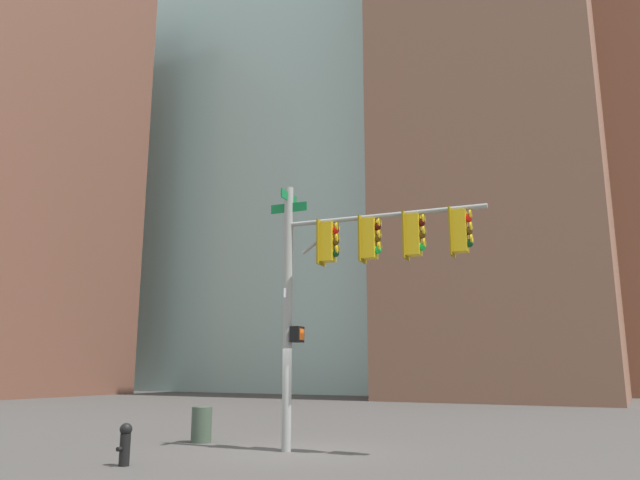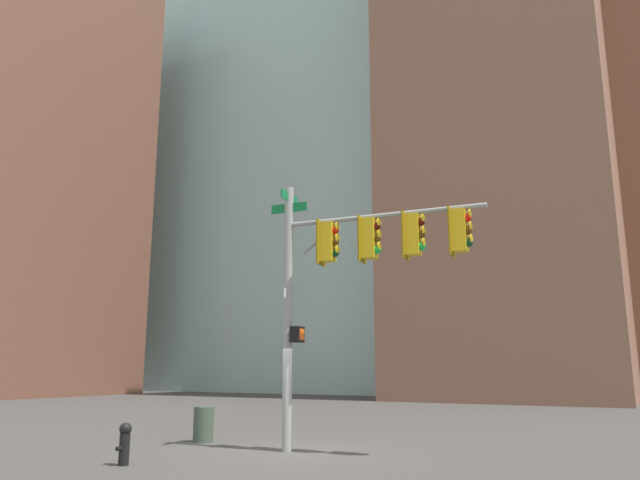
# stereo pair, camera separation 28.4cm
# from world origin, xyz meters

# --- Properties ---
(ground_plane) EXTENTS (200.00, 200.00, 0.00)m
(ground_plane) POSITION_xyz_m (0.00, 0.00, 0.00)
(ground_plane) COLOR #423F3D
(signal_pole_assembly) EXTENTS (1.13, 5.64, 6.75)m
(signal_pole_assembly) POSITION_xyz_m (-0.06, 1.65, 4.58)
(signal_pole_assembly) COLOR gray
(signal_pole_assembly) RESTS_ON ground_plane
(fire_hydrant) EXTENTS (0.34, 0.26, 0.87)m
(fire_hydrant) POSITION_xyz_m (3.63, -1.97, 0.47)
(fire_hydrant) COLOR black
(fire_hydrant) RESTS_ON ground_plane
(litter_bin) EXTENTS (0.56, 0.56, 0.95)m
(litter_bin) POSITION_xyz_m (-0.40, -3.15, 0.47)
(litter_bin) COLOR #384738
(litter_bin) RESTS_ON ground_plane
(building_brick_nearside) EXTENTS (22.50, 14.47, 38.51)m
(building_brick_nearside) POSITION_xyz_m (-33.73, -0.37, 19.25)
(building_brick_nearside) COLOR #845B47
(building_brick_nearside) RESTS_ON ground_plane
(building_brick_midblock) EXTENTS (17.30, 14.79, 35.83)m
(building_brick_midblock) POSITION_xyz_m (-15.77, -36.54, 17.91)
(building_brick_midblock) COLOR brown
(building_brick_midblock) RESTS_ON ground_plane
(building_glass_tower) EXTENTS (30.02, 26.90, 88.00)m
(building_glass_tower) POSITION_xyz_m (-44.27, -22.76, 44.00)
(building_glass_tower) COLOR #9EC6C1
(building_glass_tower) RESTS_ON ground_plane
(building_brick_farside) EXTENTS (20.41, 18.75, 32.02)m
(building_brick_farside) POSITION_xyz_m (-44.69, 7.35, 16.01)
(building_brick_farside) COLOR brown
(building_brick_farside) RESTS_ON ground_plane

